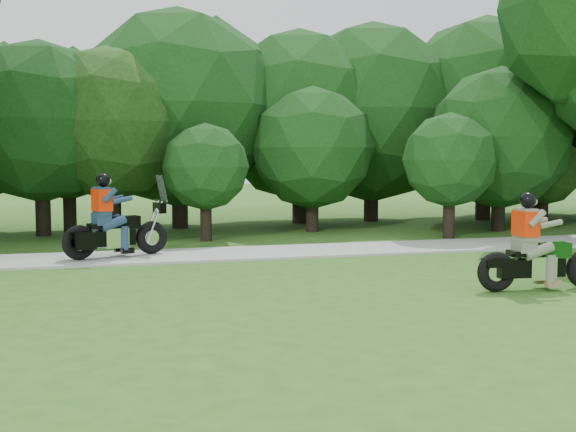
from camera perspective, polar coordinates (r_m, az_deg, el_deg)
name	(u,v)px	position (r m, az deg, el deg)	size (l,w,h in m)	color
ground	(451,329)	(10.23, 12.74, -8.68)	(100.00, 100.00, 0.00)	#2C621C
walkway	(292,252)	(17.57, 0.31, -2.82)	(60.00, 2.20, 0.06)	#A1A19C
tree_line	(280,118)	(24.20, -0.66, 7.72)	(39.42, 11.65, 7.56)	black
chopper_motorcycle	(535,254)	(13.36, 18.96, -2.88)	(2.42, 0.66, 1.73)	black
touring_motorcycle	(110,227)	(16.75, -13.91, -0.85)	(2.43, 1.34, 1.91)	black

